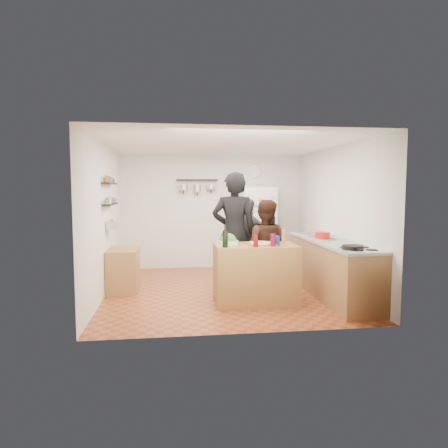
{
  "coord_description": "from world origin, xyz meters",
  "views": [
    {
      "loc": [
        -0.87,
        -6.76,
        1.76
      ],
      "look_at": [
        0.0,
        0.1,
        1.15
      ],
      "focal_mm": 32.0,
      "sensor_mm": 36.0,
      "label": 1
    }
  ],
  "objects": [
    {
      "name": "red_bowl",
      "position": [
        1.65,
        -0.26,
        0.97
      ],
      "size": [
        0.25,
        0.25,
        0.11
      ],
      "primitive_type": "cylinder",
      "color": "red",
      "rests_on": "counter_run"
    },
    {
      "name": "salad_bowl",
      "position": [
        -0.05,
        -0.77,
        0.94
      ],
      "size": [
        0.31,
        0.31,
        0.06
      ],
      "primitive_type": "cylinder",
      "color": "white",
      "rests_on": "prep_island"
    },
    {
      "name": "cutting_board",
      "position": [
        1.7,
        -0.4,
        0.91
      ],
      "size": [
        0.3,
        0.4,
        0.02
      ],
      "primitive_type": "cube",
      "color": "olive",
      "rests_on": "counter_run"
    },
    {
      "name": "room_shell",
      "position": [
        0.0,
        0.39,
        1.25
      ],
      "size": [
        4.2,
        4.2,
        4.2
      ],
      "color": "brown",
      "rests_on": "ground"
    },
    {
      "name": "side_table",
      "position": [
        -1.74,
        0.21,
        0.36
      ],
      "size": [
        0.5,
        0.8,
        0.73
      ],
      "primitive_type": "cube",
      "color": "#A57F45",
      "rests_on": "floor"
    },
    {
      "name": "produce_basket",
      "position": [
        -1.9,
        0.2,
        1.15
      ],
      "size": [
        0.18,
        0.35,
        0.14
      ],
      "primitive_type": "cube",
      "color": "silver",
      "rests_on": "left_wall"
    },
    {
      "name": "salt_canister",
      "position": [
        0.67,
        -0.94,
        0.98
      ],
      "size": [
        0.09,
        0.09,
        0.14
      ],
      "primitive_type": "cylinder",
      "color": "navy",
      "rests_on": "prep_island"
    },
    {
      "name": "pepper_mill",
      "position": [
        0.82,
        -0.77,
        1.0
      ],
      "size": [
        0.05,
        0.05,
        0.17
      ],
      "primitive_type": "cylinder",
      "color": "#B17D4A",
      "rests_on": "prep_island"
    },
    {
      "name": "wine_glass_far",
      "position": [
        0.59,
        -1.02,
        1.0
      ],
      "size": [
        0.08,
        0.08,
        0.19
      ],
      "primitive_type": "cylinder",
      "color": "#5C0720",
      "rests_on": "prep_island"
    },
    {
      "name": "stove_top",
      "position": [
        1.7,
        -1.5,
        0.91
      ],
      "size": [
        0.6,
        0.62,
        0.02
      ],
      "primitive_type": "cube",
      "color": "white",
      "rests_on": "counter_run"
    },
    {
      "name": "wine_bottle",
      "position": [
        -0.13,
        -1.04,
        1.03
      ],
      "size": [
        0.08,
        0.08,
        0.24
      ],
      "primitive_type": "cylinder",
      "color": "black",
      "rests_on": "prep_island"
    },
    {
      "name": "pizza",
      "position": [
        0.45,
        -0.84,
        0.94
      ],
      "size": [
        0.34,
        0.34,
        0.02
      ],
      "primitive_type": "cylinder",
      "color": "beige",
      "rests_on": "pizza_board"
    },
    {
      "name": "prep_island",
      "position": [
        0.37,
        -0.82,
        0.46
      ],
      "size": [
        1.25,
        0.72,
        0.91
      ],
      "primitive_type": "cube",
      "color": "olive",
      "rests_on": "floor"
    },
    {
      "name": "pot_rack",
      "position": [
        -0.35,
        2.0,
        1.95
      ],
      "size": [
        0.9,
        0.04,
        0.04
      ],
      "primitive_type": "cube",
      "color": "black",
      "rests_on": "back_wall"
    },
    {
      "name": "person_back",
      "position": [
        0.45,
        0.21,
        0.8
      ],
      "size": [
        0.98,
        0.87,
        1.6
      ],
      "primitive_type": "imported",
      "rotation": [
        0.0,
        0.0,
        2.49
      ],
      "color": "#312F2B",
      "rests_on": "floor"
    },
    {
      "name": "counter_run",
      "position": [
        1.7,
        -0.55,
        0.45
      ],
      "size": [
        0.63,
        2.63,
        0.9
      ],
      "primitive_type": "cube",
      "color": "#9E7042",
      "rests_on": "floor"
    },
    {
      "name": "skillet",
      "position": [
        1.6,
        -1.53,
        0.95
      ],
      "size": [
        0.29,
        0.29,
        0.06
      ],
      "primitive_type": "cylinder",
      "color": "black",
      "rests_on": "stove_top"
    },
    {
      "name": "wine_glass_near",
      "position": [
        0.32,
        -1.06,
        1.0
      ],
      "size": [
        0.07,
        0.07,
        0.17
      ],
      "primitive_type": "cylinder",
      "color": "#60080D",
      "rests_on": "prep_island"
    },
    {
      "name": "fridge",
      "position": [
        0.95,
        1.75,
        0.9
      ],
      "size": [
        0.7,
        0.68,
        1.8
      ],
      "primitive_type": "cube",
      "color": "white",
      "rests_on": "floor"
    },
    {
      "name": "person_left",
      "position": [
        0.13,
        -0.21,
        1.02
      ],
      "size": [
        0.83,
        0.63,
        2.04
      ],
      "primitive_type": "imported",
      "rotation": [
        0.0,
        0.0,
        2.93
      ],
      "color": "black",
      "rests_on": "floor"
    },
    {
      "name": "person_center",
      "position": [
        0.62,
        -0.36,
        0.79
      ],
      "size": [
        0.94,
        0.85,
        1.59
      ],
      "primitive_type": "imported",
      "rotation": [
        0.0,
        0.0,
        2.75
      ],
      "color": "black",
      "rests_on": "floor"
    },
    {
      "name": "sink",
      "position": [
        1.7,
        0.3,
        0.92
      ],
      "size": [
        0.5,
        0.8,
        0.03
      ],
      "primitive_type": "cube",
      "color": "silver",
      "rests_on": "counter_run"
    },
    {
      "name": "wall_clock",
      "position": [
        0.95,
        2.08,
        2.15
      ],
      "size": [
        0.3,
        0.03,
        0.3
      ],
      "primitive_type": "cylinder",
      "rotation": [
        1.57,
        0.0,
        0.0
      ],
      "color": "silver",
      "rests_on": "back_wall"
    },
    {
      "name": "spice_shelf_upper",
      "position": [
        -1.93,
        0.2,
        1.85
      ],
      "size": [
        0.12,
        1.0,
        0.02
      ],
      "primitive_type": "cube",
      "color": "black",
      "rests_on": "left_wall"
    },
    {
      "name": "spice_shelf_lower",
      "position": [
        -1.93,
        0.2,
        1.5
      ],
      "size": [
        0.12,
        1.0,
        0.02
      ],
      "primitive_type": "cube",
      "color": "black",
      "rests_on": "left_wall"
    },
    {
      "name": "pizza_board",
      "position": [
        0.45,
        -0.84,
        0.92
      ],
      "size": [
        0.42,
        0.34,
        0.02
      ],
      "primitive_type": "cube",
      "color": "brown",
      "rests_on": "prep_island"
    }
  ]
}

